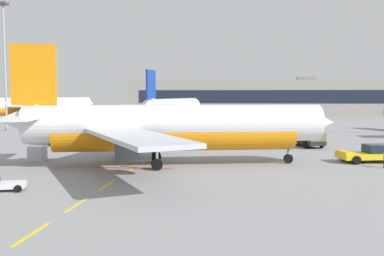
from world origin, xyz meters
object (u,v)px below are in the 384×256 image
(airliner_foreground, at_px, (170,127))
(fuel_service_truck, at_px, (305,134))
(airliner_mid_left, at_px, (173,108))
(apron_light_mast_near, at_px, (4,52))
(uld_cargo_container, at_px, (37,154))
(pushback_tug, at_px, (369,154))
(catering_truck, at_px, (68,135))
(airliner_far_center, at_px, (36,106))

(airliner_foreground, xyz_separation_m, fuel_service_truck, (15.86, 18.77, -2.30))
(airliner_mid_left, height_order, fuel_service_truck, airliner_mid_left)
(airliner_mid_left, bearing_deg, fuel_service_truck, -57.17)
(apron_light_mast_near, bearing_deg, fuel_service_truck, -19.19)
(uld_cargo_container, bearing_deg, pushback_tug, 5.97)
(airliner_mid_left, relative_size, catering_truck, 4.72)
(pushback_tug, height_order, uld_cargo_container, pushback_tug)
(airliner_foreground, bearing_deg, pushback_tug, 12.89)
(airliner_foreground, bearing_deg, airliner_far_center, 125.12)
(airliner_far_center, relative_size, fuel_service_truck, 4.12)
(pushback_tug, xyz_separation_m, uld_cargo_container, (-35.81, -3.74, -0.10))
(pushback_tug, height_order, fuel_service_truck, fuel_service_truck)
(pushback_tug, bearing_deg, catering_truck, 165.87)
(pushback_tug, height_order, airliner_mid_left, airliner_mid_left)
(catering_truck, distance_m, fuel_service_truck, 33.18)
(fuel_service_truck, bearing_deg, pushback_tug, -70.25)
(airliner_far_center, bearing_deg, airliner_mid_left, -19.16)
(catering_truck, distance_m, uld_cargo_container, 13.48)
(pushback_tug, distance_m, airliner_far_center, 98.90)
(airliner_foreground, distance_m, apron_light_mast_near, 56.53)
(airliner_foreground, bearing_deg, airliner_mid_left, 99.33)
(airliner_mid_left, bearing_deg, airliner_far_center, 160.84)
(catering_truck, bearing_deg, pushback_tug, -14.13)
(airliner_foreground, distance_m, pushback_tug, 21.64)
(catering_truck, relative_size, fuel_service_truck, 1.00)
(airliner_far_center, height_order, apron_light_mast_near, apron_light_mast_near)
(apron_light_mast_near, bearing_deg, airliner_far_center, 107.85)
(airliner_mid_left, bearing_deg, pushback_tug, -60.31)
(airliner_foreground, xyz_separation_m, catering_truck, (-17.02, 14.32, -2.30))
(pushback_tug, relative_size, airliner_far_center, 0.21)
(catering_truck, bearing_deg, uld_cargo_container, -81.05)
(airliner_mid_left, height_order, airliner_far_center, airliner_far_center)
(airliner_far_center, bearing_deg, airliner_foreground, -54.88)
(pushback_tug, relative_size, apron_light_mast_near, 0.26)
(airliner_far_center, xyz_separation_m, apron_light_mast_near, (11.07, -34.38, 11.66))
(airliner_mid_left, height_order, catering_truck, airliner_mid_left)
(uld_cargo_container, xyz_separation_m, apron_light_mast_near, (-25.05, 37.16, 14.88))
(airliner_foreground, xyz_separation_m, pushback_tug, (20.88, 4.78, -3.05))
(pushback_tug, xyz_separation_m, fuel_service_truck, (-5.02, 13.99, 0.74))
(pushback_tug, distance_m, airliner_mid_left, 61.53)
(catering_truck, bearing_deg, airliner_mid_left, 80.33)
(airliner_foreground, bearing_deg, apron_light_mast_near, 136.31)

